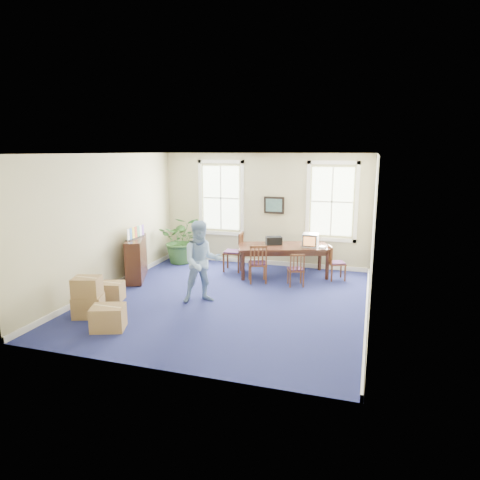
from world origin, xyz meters
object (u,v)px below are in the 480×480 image
(crt_tv, at_px, (310,240))
(chair_near_left, at_px, (258,263))
(potted_plant, at_px, (182,240))
(man, at_px, (202,262))
(cardboard_boxes, at_px, (100,295))
(conference_table, at_px, (283,260))
(credenza, at_px, (136,259))

(crt_tv, height_order, chair_near_left, crt_tv)
(chair_near_left, xyz_separation_m, potted_plant, (-2.62, 1.18, 0.21))
(man, distance_m, cardboard_boxes, 2.19)
(conference_table, xyz_separation_m, potted_plant, (-3.10, 0.37, 0.29))
(man, xyz_separation_m, potted_plant, (-1.84, 2.92, -0.20))
(crt_tv, relative_size, chair_near_left, 0.42)
(man, height_order, credenza, man)
(credenza, relative_size, cardboard_boxes, 0.90)
(crt_tv, relative_size, credenza, 0.31)
(potted_plant, bearing_deg, chair_near_left, -24.22)
(man, relative_size, credenza, 1.33)
(chair_near_left, height_order, cardboard_boxes, chair_near_left)
(crt_tv, xyz_separation_m, man, (-1.97, -2.61, -0.08))
(conference_table, distance_m, man, 2.89)
(credenza, relative_size, potted_plant, 0.97)
(conference_table, height_order, cardboard_boxes, cardboard_boxes)
(chair_near_left, relative_size, potted_plant, 0.70)
(cardboard_boxes, bearing_deg, conference_table, 53.53)
(man, xyz_separation_m, cardboard_boxes, (-1.64, -1.37, -0.47))
(chair_near_left, distance_m, credenza, 3.11)
(conference_table, distance_m, crt_tv, 0.91)
(credenza, height_order, cardboard_boxes, credenza)
(conference_table, bearing_deg, cardboard_boxes, -145.71)
(crt_tv, distance_m, man, 3.27)
(conference_table, bearing_deg, man, -135.60)
(conference_table, distance_m, credenza, 3.83)
(crt_tv, height_order, cardboard_boxes, crt_tv)
(crt_tv, bearing_deg, cardboard_boxes, -131.79)
(man, distance_m, potted_plant, 3.46)
(conference_table, distance_m, potted_plant, 3.14)
(conference_table, bearing_deg, chair_near_left, -140.21)
(conference_table, relative_size, chair_near_left, 2.41)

